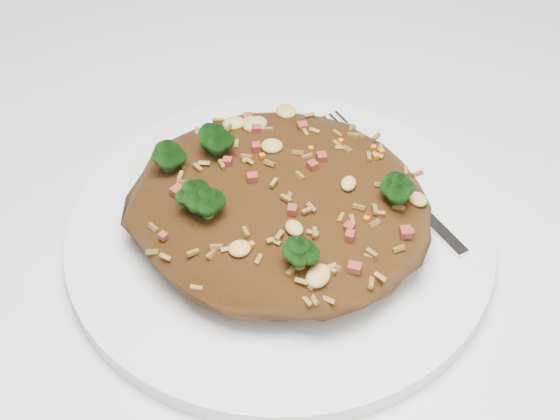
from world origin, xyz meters
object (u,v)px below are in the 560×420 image
Objects in this scene: dining_table at (281,261)px; plate at (280,233)px; fried_rice at (279,196)px; fork at (396,185)px.

plate is (0.02, -0.06, 0.10)m from dining_table.
fried_rice reaches higher than fork.
dining_table is 0.11m from plate.
dining_table is 0.14m from fried_rice.
plate is 0.09m from fork.
fork is (0.07, 0.06, 0.01)m from plate.
dining_table is 6.08× the size of fried_rice.
plate is 1.43× the size of fried_rice.
fork is at bearing 2.37° from dining_table.
plate is 2.15× the size of fork.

